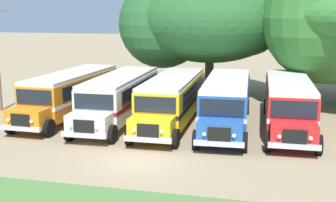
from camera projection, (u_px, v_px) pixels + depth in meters
The scene contains 7 objects.
ground_plane at pixel (138, 160), 20.03m from camera, with size 220.00×220.00×0.00m, color #937F60.
parked_bus_slot_0 at pixel (71, 92), 28.36m from camera, with size 2.99×10.88×2.82m.
parked_bus_slot_1 at pixel (120, 95), 27.19m from camera, with size 2.87×10.86×2.82m.
parked_bus_slot_2 at pixel (172, 98), 26.41m from camera, with size 2.82×10.86×2.82m.
parked_bus_slot_3 at pixel (227, 100), 25.79m from camera, with size 3.08×10.89×2.82m.
parked_bus_slot_4 at pixel (288, 101), 25.38m from camera, with size 2.90×10.87×2.82m.
broad_shade_tree at pixel (206, 19), 34.87m from camera, with size 13.09×12.78×9.86m.
Camera 1 is at (5.78, -18.22, 6.74)m, focal length 46.35 mm.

